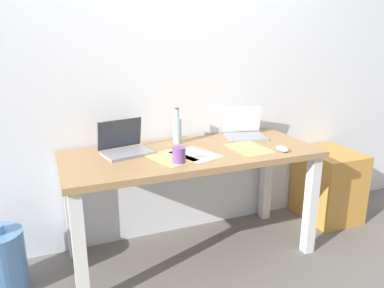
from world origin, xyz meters
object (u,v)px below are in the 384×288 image
laptop_right (245,131)px  beer_bottle (177,130)px  desk (192,167)px  computer_mouse (282,149)px  water_cooler_jug (0,261)px  coffee_mug (179,155)px  laptop_left (125,146)px  filing_cabinet (328,185)px

laptop_right → beer_bottle: bearing=176.5°
desk → computer_mouse: (0.54, -0.22, 0.13)m
computer_mouse → water_cooler_jug: 1.85m
coffee_mug → computer_mouse: bearing=-2.9°
laptop_right → beer_bottle: (-0.52, 0.03, 0.05)m
coffee_mug → laptop_left: bearing=128.9°
water_cooler_jug → filing_cabinet: filing_cabinet is taller
beer_bottle → filing_cabinet: bearing=-5.6°
laptop_right → laptop_left: bearing=-176.0°
filing_cabinet → coffee_mug: bearing=-168.7°
laptop_left → coffee_mug: size_ratio=3.58×
computer_mouse → water_cooler_jug: computer_mouse is taller
computer_mouse → laptop_left: bearing=152.6°
laptop_right → computer_mouse: laptop_right is taller
laptop_right → computer_mouse: 0.41m
laptop_right → beer_bottle: beer_bottle is taller
beer_bottle → water_cooler_jug: bearing=-172.0°
beer_bottle → computer_mouse: (0.56, -0.44, -0.08)m
laptop_left → computer_mouse: laptop_left is taller
beer_bottle → coffee_mug: size_ratio=2.61×
filing_cabinet → computer_mouse: bearing=-156.0°
computer_mouse → filing_cabinet: (0.71, 0.32, -0.48)m
laptop_right → beer_bottle: size_ratio=1.33×
beer_bottle → water_cooler_jug: beer_bottle is taller
computer_mouse → water_cooler_jug: (-1.74, 0.28, -0.57)m
laptop_right → coffee_mug: bearing=-150.2°
laptop_left → computer_mouse: (0.95, -0.35, -0.03)m
laptop_right → water_cooler_jug: 1.80m
laptop_right → filing_cabinet: laptop_right is taller
beer_bottle → computer_mouse: 0.72m
laptop_left → beer_bottle: (0.39, 0.09, 0.05)m
beer_bottle → water_cooler_jug: 1.36m
laptop_left → coffee_mug: laptop_left is taller
laptop_left → beer_bottle: bearing=13.6°
computer_mouse → laptop_right: bearing=89.0°
desk → beer_bottle: size_ratio=6.67×
laptop_left → filing_cabinet: size_ratio=0.60×
laptop_right → filing_cabinet: (0.76, -0.09, -0.51)m
laptop_right → computer_mouse: (0.05, -0.41, -0.03)m
filing_cabinet → laptop_left: bearing=178.9°
desk → computer_mouse: size_ratio=16.52×
laptop_left → coffee_mug: 0.40m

